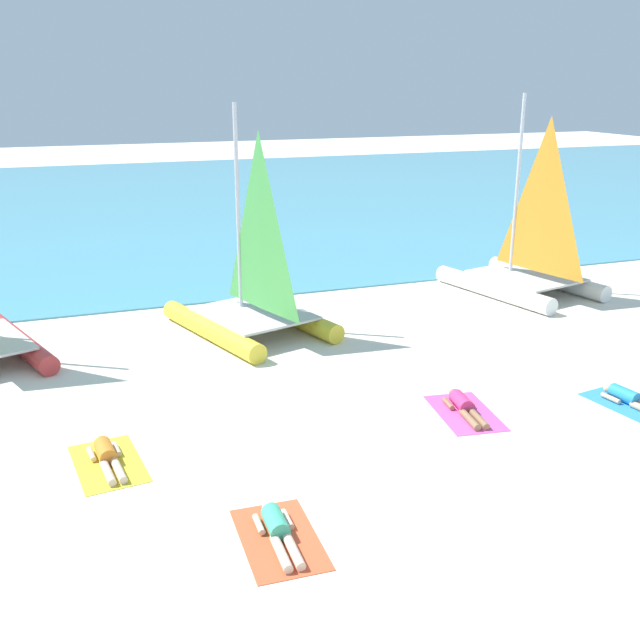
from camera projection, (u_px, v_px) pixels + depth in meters
The scene contains 12 objects.
ground_plane at pixel (261, 309), 21.67m from camera, with size 120.00×120.00×0.00m, color silver.
ocean_water at pixel (156, 201), 40.55m from camera, with size 120.00×40.00×0.05m, color #4C9EB7.
sailboat_yellow at pixel (252, 300), 19.48m from camera, with size 4.06×5.13×5.86m.
sailboat_white at pixel (525, 265), 23.11m from camera, with size 3.89×5.15×6.01m.
towel_leftmost at pixel (108, 464), 12.98m from camera, with size 1.10×1.90×0.01m, color yellow.
sunbather_leftmost at pixel (107, 455), 13.00m from camera, with size 0.59×1.57×0.30m.
towel_center_left at pixel (279, 539), 10.86m from camera, with size 1.10×1.90×0.01m, color #EA5933.
sunbather_center_left at pixel (278, 529), 10.88m from camera, with size 0.56×1.56×0.30m.
towel_center_right at pixel (465, 413), 14.95m from camera, with size 1.10×1.90×0.01m, color #D84C99.
sunbather_center_right at pixel (464, 406), 14.98m from camera, with size 0.62×1.57×0.30m.
towel_rightmost at pixel (632, 405), 15.31m from camera, with size 1.10×1.90×0.01m, color #338CD8.
sunbather_rightmost at pixel (630, 398), 15.33m from camera, with size 0.64×1.57×0.30m.
Camera 1 is at (-5.49, -10.03, 6.41)m, focal length 41.72 mm.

